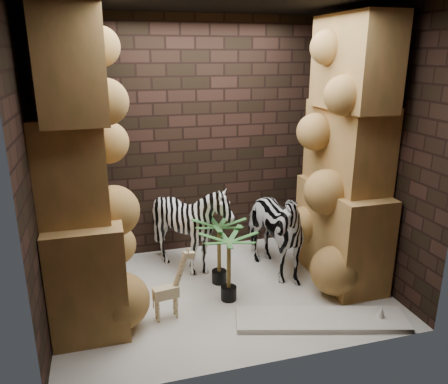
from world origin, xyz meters
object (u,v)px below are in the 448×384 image
object	(u,v)px
palm_back	(229,267)
zebra_left	(191,231)
giraffe_toy	(166,285)
zebra_right	(269,222)
palm_front	(219,251)
surfboard	(321,319)

from	to	relation	value
palm_back	zebra_left	bearing A→B (deg)	107.78
zebra_left	giraffe_toy	distance (m)	1.05
zebra_right	zebra_left	distance (m)	0.94
giraffe_toy	palm_back	bearing A→B (deg)	4.63
palm_back	giraffe_toy	bearing A→B (deg)	-166.31
giraffe_toy	palm_front	distance (m)	0.89
palm_front	palm_back	world-z (taller)	palm_front
palm_back	surfboard	bearing A→B (deg)	-40.30
palm_front	palm_back	size ratio (longest dim) A/B	1.02
zebra_right	giraffe_toy	distance (m)	1.50
surfboard	palm_back	bearing A→B (deg)	155.31
surfboard	zebra_right	bearing A→B (deg)	112.49
giraffe_toy	surfboard	xyz separation A→B (m)	(1.46, -0.48, -0.34)
palm_front	surfboard	size ratio (longest dim) A/B	0.47
palm_back	zebra_right	bearing A→B (deg)	36.38
zebra_left	palm_front	size ratio (longest dim) A/B	1.45
zebra_left	surfboard	xyz separation A→B (m)	(1.01, -1.42, -0.49)
zebra_left	giraffe_toy	bearing A→B (deg)	-107.04
giraffe_toy	surfboard	world-z (taller)	giraffe_toy
palm_front	palm_back	xyz separation A→B (m)	(0.00, -0.39, -0.01)
giraffe_toy	zebra_left	bearing A→B (deg)	55.37
zebra_right	giraffe_toy	world-z (taller)	zebra_right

